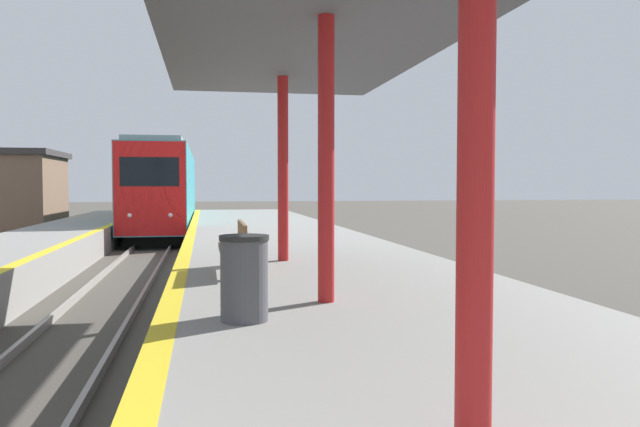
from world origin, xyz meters
TOP-DOWN VIEW (x-y plane):
  - train at (0.00, 34.07)m, footprint 2.82×20.74m
  - station_canopy at (3.74, 6.96)m, footprint 4.68×14.25m
  - trash_bin at (2.57, 5.96)m, footprint 0.59×0.59m
  - bench at (2.66, 10.00)m, footprint 0.44×1.99m

SIDE VIEW (x-z plane):
  - bench at x=2.66m, z-range 1.02..1.94m
  - trash_bin at x=2.57m, z-range 0.99..1.99m
  - train at x=0.00m, z-range 0.04..4.62m
  - station_canopy at x=3.74m, z-range 2.83..6.90m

